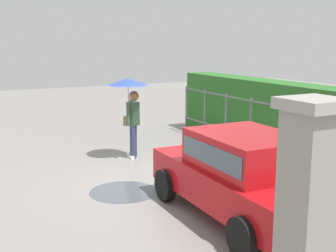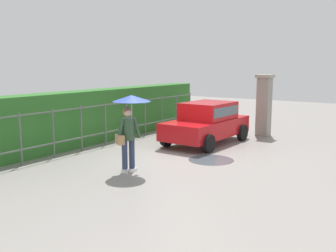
{
  "view_description": "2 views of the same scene",
  "coord_description": "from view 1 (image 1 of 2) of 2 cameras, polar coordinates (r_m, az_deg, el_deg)",
  "views": [
    {
      "loc": [
        8.11,
        -4.03,
        2.98
      ],
      "look_at": [
        -0.24,
        0.29,
        1.16
      ],
      "focal_mm": 47.31,
      "sensor_mm": 36.0,
      "label": 1
    },
    {
      "loc": [
        -9.94,
        -6.35,
        2.85
      ],
      "look_at": [
        -0.08,
        0.41,
        0.94
      ],
      "focal_mm": 42.0,
      "sensor_mm": 36.0,
      "label": 2
    }
  ],
  "objects": [
    {
      "name": "puddle_near",
      "position": [
        8.99,
        -5.78,
        -8.42
      ],
      "size": [
        1.36,
        1.36,
        0.0
      ],
      "primitive_type": "cylinder",
      "color": "#4C545B",
      "rests_on": "ground"
    },
    {
      "name": "pedestrian",
      "position": [
        11.21,
        -4.87,
        3.27
      ],
      "size": [
        0.98,
        0.98,
        2.05
      ],
      "rotation": [
        0.0,
        0.0,
        -2.12
      ],
      "color": "#2D3856",
      "rests_on": "ground"
    },
    {
      "name": "ground_plane",
      "position": [
        9.53,
        -0.88,
        -7.23
      ],
      "size": [
        40.0,
        40.0,
        0.0
      ],
      "primitive_type": "plane",
      "color": "gray"
    },
    {
      "name": "hedge_row",
      "position": [
        11.12,
        19.12,
        -0.15
      ],
      "size": [
        11.27,
        0.9,
        1.9
      ],
      "primitive_type": "cube",
      "color": "#2D6B28",
      "rests_on": "ground"
    },
    {
      "name": "fence_section",
      "position": [
        10.61,
        16.22,
        -1.19
      ],
      "size": [
        10.32,
        0.05,
        1.5
      ],
      "color": "#59605B",
      "rests_on": "ground"
    },
    {
      "name": "gate_pillar",
      "position": [
        4.89,
        17.55,
        -10.38
      ],
      "size": [
        0.6,
        0.6,
        2.42
      ],
      "color": "gray",
      "rests_on": "ground"
    },
    {
      "name": "car",
      "position": [
        7.58,
        9.72,
        -5.86
      ],
      "size": [
        3.78,
        1.95,
        1.48
      ],
      "rotation": [
        0.0,
        0.0,
        3.11
      ],
      "color": "#B71116",
      "rests_on": "ground"
    }
  ]
}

